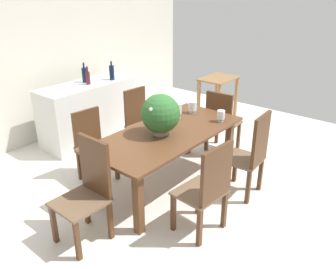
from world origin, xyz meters
TOP-DOWN VIEW (x-y plane):
  - ground_plane at (0.00, 0.00)m, footprint 7.04×7.04m
  - back_wall at (0.00, 2.60)m, footprint 6.40×0.10m
  - dining_table at (0.00, 0.09)m, footprint 2.00×0.93m
  - chair_near_right at (0.46, -0.80)m, footprint 0.46×0.44m
  - chair_far_left at (-0.44, 0.96)m, footprint 0.45×0.45m
  - chair_far_right at (0.46, 0.98)m, footprint 0.44×0.47m
  - chair_foot_end at (1.23, 0.08)m, footprint 0.43×0.47m
  - chair_near_left at (-0.46, -0.80)m, footprint 0.51×0.46m
  - chair_head_end at (-1.21, 0.09)m, footprint 0.48×0.46m
  - flower_centerpiece at (-0.10, 0.11)m, footprint 0.45×0.45m
  - crystal_vase_left at (0.72, 0.24)m, footprint 0.12×0.12m
  - crystal_vase_center_near at (0.43, 0.27)m, footprint 0.11×0.11m
  - crystal_vase_right at (0.68, -0.23)m, footprint 0.10×0.10m
  - wine_glass at (0.13, 0.37)m, footprint 0.07×0.07m
  - kitchen_counter at (0.31, 1.97)m, footprint 1.55×0.58m
  - wine_bottle_tall at (0.36, 2.04)m, footprint 0.08×0.08m
  - wine_bottle_clear at (0.72, 1.82)m, footprint 0.08×0.08m
  - wine_bottle_amber at (0.31, 1.90)m, footprint 0.07×0.07m
  - side_table at (2.36, 0.83)m, footprint 0.69×0.50m

SIDE VIEW (x-z plane):
  - ground_plane at x=0.00m, z-range 0.00..0.00m
  - kitchen_counter at x=0.31m, z-range 0.00..0.93m
  - chair_far_left at x=-0.44m, z-range 0.05..0.96m
  - chair_foot_end at x=1.23m, z-range 0.05..1.00m
  - chair_far_right at x=0.46m, z-range 0.04..1.02m
  - chair_near_left at x=-0.46m, z-range 0.05..1.06m
  - chair_head_end at x=-1.21m, z-range 0.04..1.09m
  - chair_near_right at x=0.46m, z-range 0.05..1.09m
  - side_table at x=2.36m, z-range 0.20..0.99m
  - dining_table at x=0.00m, z-range 0.26..0.99m
  - crystal_vase_right at x=0.68m, z-range 0.75..0.90m
  - crystal_vase_left at x=0.72m, z-range 0.75..0.91m
  - wine_glass at x=0.13m, z-range 0.77..0.91m
  - crystal_vase_center_near at x=0.43m, z-range 0.76..0.96m
  - flower_centerpiece at x=-0.10m, z-range 0.74..1.23m
  - wine_bottle_amber at x=0.31m, z-range 0.90..1.17m
  - wine_bottle_tall at x=0.36m, z-range 0.90..1.20m
  - wine_bottle_clear at x=0.72m, z-range 0.90..1.20m
  - back_wall at x=0.00m, z-range 0.00..2.60m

